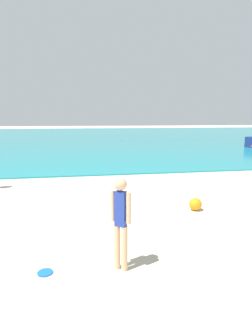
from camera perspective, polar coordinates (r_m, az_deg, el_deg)
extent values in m
cube|color=teal|center=(42.11, -7.91, 6.77)|extent=(160.00, 60.00, 0.06)
cylinder|color=#DDAD84|center=(4.82, -1.87, -16.14)|extent=(0.10, 0.10, 0.79)
cylinder|color=#DDAD84|center=(4.77, -0.33, -16.48)|extent=(0.10, 0.10, 0.79)
cube|color=#233899|center=(4.53, -1.14, -8.51)|extent=(0.21, 0.20, 0.59)
sphere|color=#DDAD84|center=(4.41, -1.16, -3.37)|extent=(0.21, 0.21, 0.21)
cylinder|color=#DDAD84|center=(4.58, -2.77, -7.85)|extent=(0.08, 0.08, 0.52)
cylinder|color=#DDAD84|center=(4.46, 0.54, -8.38)|extent=(0.08, 0.08, 0.52)
cylinder|color=blue|center=(5.05, -16.53, -20.20)|extent=(0.25, 0.25, 0.03)
sphere|color=orange|center=(7.96, 14.29, -7.33)|extent=(0.35, 0.35, 0.35)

